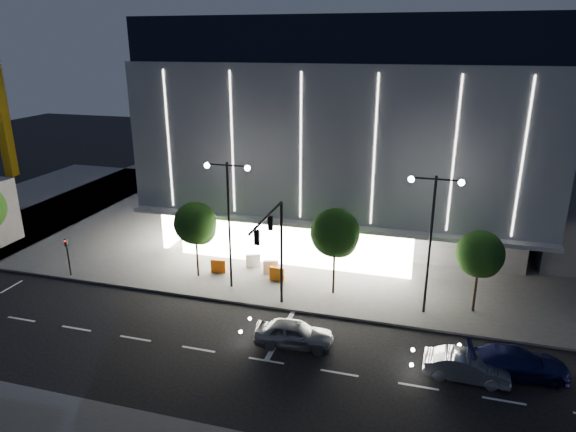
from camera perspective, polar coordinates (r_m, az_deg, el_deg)
The scene contains 17 objects.
ground at distance 30.55m, azimuth -5.19°, elevation -13.60°, with size 160.00×160.00×0.00m, color black.
sidewalk_museum at distance 50.86m, azimuth 9.82°, elevation -0.12°, with size 70.00×40.00×0.15m, color #474747.
museum at distance 47.27m, azimuth 7.74°, elevation 10.06°, with size 30.00×25.80×18.00m.
traffic_mast at distance 30.78m, azimuth -1.52°, elevation -2.75°, with size 0.33×5.89×7.07m.
street_lamp_west at distance 34.12m, azimuth -6.62°, elevation 0.98°, with size 3.16×0.36×9.00m.
street_lamp_east at distance 31.72m, azimuth 15.68°, elevation -1.02°, with size 3.16×0.36×9.00m.
ped_signal_far at distance 40.30m, azimuth -23.28°, elevation -3.81°, with size 0.22×0.24×3.00m.
tree_left at distance 36.79m, azimuth -10.21°, elevation -1.03°, with size 3.02×3.02×5.72m.
tree_mid at distance 33.69m, azimuth 5.29°, elevation -2.14°, with size 3.25×3.25×6.15m.
tree_right at distance 33.57m, azimuth 20.56°, elevation -4.23°, with size 2.91×2.91×5.51m.
car_lead at distance 29.62m, azimuth 0.65°, elevation -12.92°, with size 1.79×4.46×1.52m, color gray.
car_second at distance 28.60m, azimuth 19.18°, elevation -15.52°, with size 1.48×4.24×1.40m, color #AEB0B6.
car_third at distance 29.79m, azimuth 24.15°, elevation -14.62°, with size 2.07×5.10×1.48m, color #161A54.
barrier_a at distance 38.31m, azimuth -7.74°, elevation -5.54°, with size 1.10×0.25×1.00m, color #FF610E.
barrier_b at distance 38.98m, azimuth -3.91°, elevation -4.96°, with size 1.10×0.25×1.00m, color silver.
barrier_c at distance 36.75m, azimuth -1.21°, elevation -6.46°, with size 1.10×0.25×1.00m, color orange.
barrier_d at distance 37.86m, azimuth -1.92°, elevation -5.67°, with size 1.10×0.25×1.00m, color silver.
Camera 1 is at (9.59, -23.97, 16.34)m, focal length 32.00 mm.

